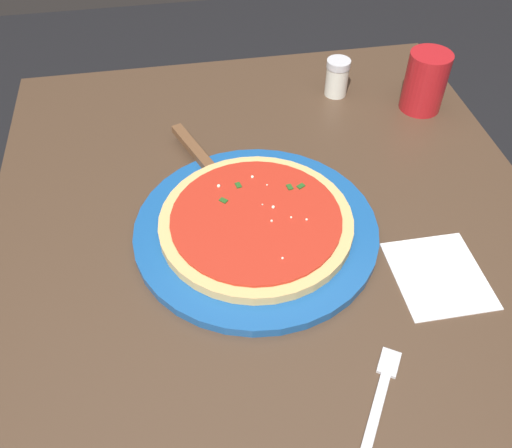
# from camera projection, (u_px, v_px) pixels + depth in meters

# --- Properties ---
(ground_plane) EXTENTS (5.00, 5.00, 0.00)m
(ground_plane) POSITION_uv_depth(u_px,v_px,m) (267.00, 431.00, 1.39)
(ground_plane) COLOR black
(restaurant_table) EXTENTS (1.02, 0.87, 0.75)m
(restaurant_table) POSITION_uv_depth(u_px,v_px,m) (272.00, 282.00, 0.94)
(restaurant_table) COLOR black
(restaurant_table) RESTS_ON ground_plane
(serving_plate) EXTENTS (0.37, 0.37, 0.02)m
(serving_plate) POSITION_uv_depth(u_px,v_px,m) (256.00, 230.00, 0.83)
(serving_plate) COLOR #195199
(serving_plate) RESTS_ON restaurant_table
(pizza) EXTENTS (0.29, 0.29, 0.02)m
(pizza) POSITION_uv_depth(u_px,v_px,m) (256.00, 222.00, 0.81)
(pizza) COLOR #DBB26B
(pizza) RESTS_ON serving_plate
(pizza_server) EXTENTS (0.22, 0.12, 0.01)m
(pizza_server) POSITION_uv_depth(u_px,v_px,m) (203.00, 161.00, 0.92)
(pizza_server) COLOR silver
(pizza_server) RESTS_ON serving_plate
(cup_tall_drink) EXTENTS (0.08, 0.08, 0.11)m
(cup_tall_drink) POSITION_uv_depth(u_px,v_px,m) (425.00, 82.00, 1.02)
(cup_tall_drink) COLOR #B2191E
(cup_tall_drink) RESTS_ON restaurant_table
(napkin_folded_right) EXTENTS (0.14, 0.13, 0.00)m
(napkin_folded_right) POSITION_uv_depth(u_px,v_px,m) (438.00, 275.00, 0.77)
(napkin_folded_right) COLOR white
(napkin_folded_right) RESTS_ON restaurant_table
(fork) EXTENTS (0.17, 0.11, 0.00)m
(fork) POSITION_uv_depth(u_px,v_px,m) (377.00, 407.00, 0.64)
(fork) COLOR silver
(fork) RESTS_ON restaurant_table
(parmesan_shaker) EXTENTS (0.05, 0.05, 0.07)m
(parmesan_shaker) POSITION_uv_depth(u_px,v_px,m) (337.00, 77.00, 1.07)
(parmesan_shaker) COLOR silver
(parmesan_shaker) RESTS_ON restaurant_table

